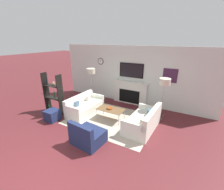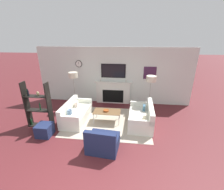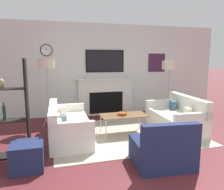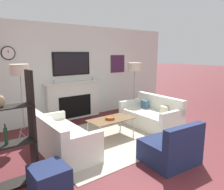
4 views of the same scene
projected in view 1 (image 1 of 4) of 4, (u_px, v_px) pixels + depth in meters
ground_plane at (39, 184)px, 3.24m from camera, size 60.00×60.00×0.00m
fireplace_wall at (131, 79)px, 7.03m from camera, size 7.40×0.28×2.70m
area_rug at (111, 119)px, 5.86m from camera, size 3.18×2.42×0.01m
couch_left at (85, 107)px, 6.35m from camera, size 0.83×1.70×0.74m
couch_right at (143, 122)px, 5.18m from camera, size 0.93×1.65×0.79m
armchair at (88, 136)px, 4.45m from camera, size 0.95×0.85×0.76m
coffee_table at (111, 110)px, 5.75m from camera, size 1.03×0.56×0.44m
decorative_bowl at (110, 108)px, 5.75m from camera, size 0.22×0.22×0.06m
floor_lamp_left at (91, 72)px, 6.94m from camera, size 0.39×0.39×1.69m
floor_lamp_right at (165, 82)px, 5.46m from camera, size 0.41×0.41×1.63m
shelf_unit at (53, 94)px, 6.20m from camera, size 0.89×0.28×1.68m
ottoman at (52, 115)px, 5.76m from camera, size 0.48×0.48×0.41m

